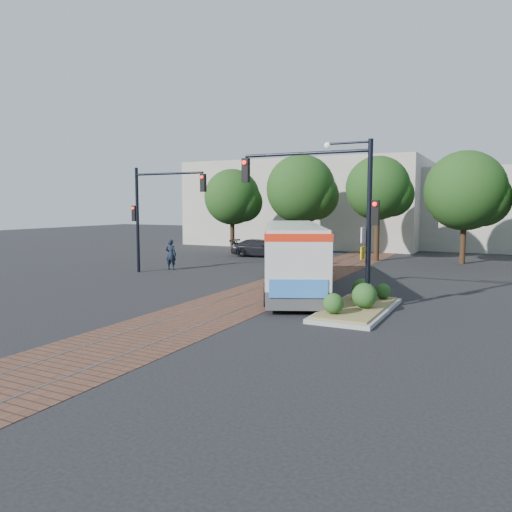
# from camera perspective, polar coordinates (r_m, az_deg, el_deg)

# --- Properties ---
(ground) EXTENTS (120.00, 120.00, 0.00)m
(ground) POSITION_cam_1_polar(r_m,az_deg,el_deg) (21.28, -0.38, -4.66)
(ground) COLOR black
(ground) RESTS_ON ground
(trackbed) EXTENTS (3.60, 40.00, 0.02)m
(trackbed) POSITION_cam_1_polar(r_m,az_deg,el_deg) (24.86, 3.83, -3.13)
(trackbed) COLOR brown
(trackbed) RESTS_ON ground
(tree_row) EXTENTS (26.40, 5.60, 7.67)m
(tree_row) POSITION_cam_1_polar(r_m,az_deg,el_deg) (36.03, 13.45, 7.24)
(tree_row) COLOR #382314
(tree_row) RESTS_ON ground
(warehouses) EXTENTS (40.00, 13.00, 8.00)m
(warehouses) POSITION_cam_1_polar(r_m,az_deg,el_deg) (48.43, 14.78, 5.59)
(warehouses) COLOR #ADA899
(warehouses) RESTS_ON ground
(city_bus) EXTENTS (6.83, 11.17, 3.00)m
(city_bus) POSITION_cam_1_polar(r_m,az_deg,el_deg) (22.99, 4.21, 0.32)
(city_bus) COLOR #424244
(city_bus) RESTS_ON ground
(traffic_island) EXTENTS (2.20, 5.20, 1.13)m
(traffic_island) POSITION_cam_1_polar(r_m,az_deg,el_deg) (18.69, 11.67, -5.24)
(traffic_island) COLOR gray
(traffic_island) RESTS_ON ground
(signal_pole_main) EXTENTS (5.49, 0.46, 6.00)m
(signal_pole_main) POSITION_cam_1_polar(r_m,az_deg,el_deg) (18.70, 9.13, 6.61)
(signal_pole_main) COLOR black
(signal_pole_main) RESTS_ON ground
(signal_pole_left) EXTENTS (4.99, 0.34, 6.00)m
(signal_pole_left) POSITION_cam_1_polar(r_m,az_deg,el_deg) (28.84, -11.70, 5.70)
(signal_pole_left) COLOR black
(signal_pole_left) RESTS_ON ground
(officer) EXTENTS (0.72, 0.53, 1.83)m
(officer) POSITION_cam_1_polar(r_m,az_deg,el_deg) (30.39, -9.69, 0.17)
(officer) COLOR black
(officer) RESTS_ON ground
(parked_car) EXTENTS (4.68, 2.37, 1.30)m
(parked_car) POSITION_cam_1_polar(r_m,az_deg,el_deg) (37.52, 0.51, 0.92)
(parked_car) COLOR black
(parked_car) RESTS_ON ground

